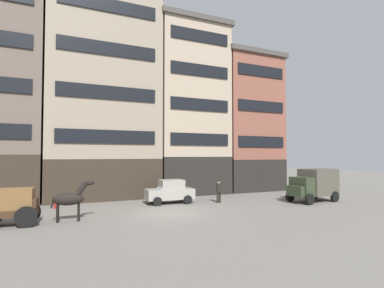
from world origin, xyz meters
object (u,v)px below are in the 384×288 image
object	(u,v)px
pedestrian_officer	(219,190)
fire_hydrant_curbside	(56,202)
delivery_truck_near	(314,184)
sedan_dark	(170,192)
draft_horse	(70,199)
cargo_wagon	(10,204)

from	to	relation	value
pedestrian_officer	fire_hydrant_curbside	size ratio (longest dim) A/B	2.16
delivery_truck_near	sedan_dark	bearing A→B (deg)	159.98
draft_horse	fire_hydrant_curbside	bearing A→B (deg)	98.91
fire_hydrant_curbside	sedan_dark	bearing A→B (deg)	-8.05
pedestrian_officer	draft_horse	bearing A→B (deg)	-168.06
sedan_dark	pedestrian_officer	distance (m)	3.84
delivery_truck_near	fire_hydrant_curbside	size ratio (longest dim) A/B	5.41
draft_horse	fire_hydrant_curbside	size ratio (longest dim) A/B	2.83
delivery_truck_near	draft_horse	bearing A→B (deg)	178.91
delivery_truck_near	pedestrian_officer	xyz separation A→B (m)	(-7.29, 2.67, -0.44)
cargo_wagon	draft_horse	xyz separation A→B (m)	(2.95, -0.00, 0.12)
draft_horse	delivery_truck_near	bearing A→B (deg)	-1.09
cargo_wagon	sedan_dark	size ratio (longest dim) A/B	0.80
draft_horse	pedestrian_officer	bearing A→B (deg)	11.94
draft_horse	pedestrian_officer	size ratio (longest dim) A/B	1.31
fire_hydrant_curbside	pedestrian_officer	bearing A→B (deg)	-11.80
draft_horse	sedan_dark	xyz separation A→B (m)	(7.36, 3.62, -0.36)
delivery_truck_near	cargo_wagon	bearing A→B (deg)	179.05
sedan_dark	pedestrian_officer	xyz separation A→B (m)	(3.61, -1.30, 0.07)
draft_horse	pedestrian_officer	xyz separation A→B (m)	(10.98, 2.32, -0.29)
cargo_wagon	sedan_dark	distance (m)	10.93
cargo_wagon	delivery_truck_near	xyz separation A→B (m)	(21.21, -0.35, 0.28)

